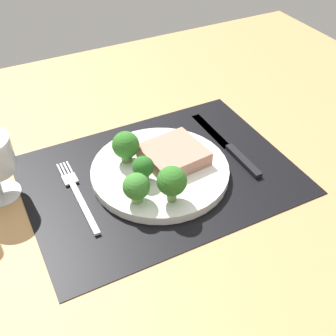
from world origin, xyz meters
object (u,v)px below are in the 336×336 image
at_px(knife, 230,148).
at_px(steak, 174,155).
at_px(fork, 78,194).
at_px(plate, 160,171).

bearing_deg(knife, steak, -177.60).
xyz_separation_m(steak, fork, (-0.18, 0.01, -0.03)).
relative_size(plate, steak, 2.41).
xyz_separation_m(fork, knife, (0.30, -0.01, 0.00)).
distance_m(plate, knife, 0.15).
height_order(plate, knife, plate).
height_order(fork, knife, knife).
relative_size(fork, knife, 0.83).
height_order(plate, fork, plate).
xyz_separation_m(plate, fork, (-0.15, 0.01, -0.01)).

